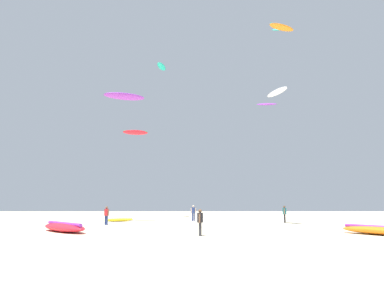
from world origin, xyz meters
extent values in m
plane|color=beige|center=(0.00, 0.00, 0.00)|extent=(120.00, 120.00, 0.00)
cylinder|color=#2D2D33|center=(0.43, 6.70, 0.39)|extent=(0.15, 0.15, 0.78)
cylinder|color=#2D2D33|center=(0.39, 6.52, 0.39)|extent=(0.15, 0.15, 0.78)
cylinder|color=black|center=(0.41, 6.61, 1.08)|extent=(0.36, 0.36, 0.59)
cylinder|color=brown|center=(0.45, 6.82, 1.05)|extent=(0.10, 0.10, 0.54)
cylinder|color=brown|center=(0.37, 6.40, 1.05)|extent=(0.10, 0.10, 0.54)
sphere|color=brown|center=(0.41, 6.61, 1.48)|extent=(0.21, 0.21, 0.21)
cylinder|color=navy|center=(0.14, 23.52, 0.40)|extent=(0.15, 0.15, 0.80)
cylinder|color=navy|center=(0.32, 23.55, 0.40)|extent=(0.15, 0.15, 0.80)
cylinder|color=navy|center=(0.23, 23.54, 1.11)|extent=(0.37, 0.37, 0.60)
cylinder|color=beige|center=(0.02, 23.51, 1.08)|extent=(0.11, 0.11, 0.56)
cylinder|color=beige|center=(0.45, 23.56, 1.08)|extent=(0.11, 0.11, 0.56)
sphere|color=beige|center=(0.23, 23.54, 1.52)|extent=(0.22, 0.22, 0.22)
cylinder|color=black|center=(9.10, 20.23, 0.40)|extent=(0.15, 0.15, 0.80)
cylinder|color=black|center=(9.04, 20.06, 0.40)|extent=(0.15, 0.15, 0.80)
cylinder|color=teal|center=(9.07, 20.15, 1.10)|extent=(0.37, 0.37, 0.60)
cylinder|color=#936B4C|center=(9.13, 20.35, 1.08)|extent=(0.11, 0.11, 0.55)
cylinder|color=#936B4C|center=(9.01, 19.94, 1.08)|extent=(0.11, 0.11, 0.55)
sphere|color=#936B4C|center=(9.07, 20.15, 1.52)|extent=(0.22, 0.22, 0.22)
cylinder|color=navy|center=(-7.61, 17.06, 0.40)|extent=(0.15, 0.15, 0.80)
cylinder|color=navy|center=(-7.46, 16.96, 0.40)|extent=(0.15, 0.15, 0.80)
cylinder|color=#B21E23|center=(-7.54, 17.01, 1.09)|extent=(0.36, 0.36, 0.60)
cylinder|color=brown|center=(-7.72, 17.12, 1.07)|extent=(0.11, 0.11, 0.55)
cylinder|color=brown|center=(-7.35, 16.90, 1.07)|extent=(0.11, 0.11, 0.55)
sphere|color=brown|center=(-7.54, 17.01, 1.51)|extent=(0.22, 0.22, 0.22)
ellipsoid|color=orange|center=(11.45, 7.03, 0.27)|extent=(3.93, 4.77, 0.60)
cylinder|color=purple|center=(11.45, 7.03, 0.48)|extent=(2.74, 3.77, 0.21)
ellipsoid|color=red|center=(-8.75, 9.62, 0.30)|extent=(4.80, 5.10, 0.57)
cylinder|color=purple|center=(-8.75, 9.62, 0.55)|extent=(3.54, 3.91, 0.24)
ellipsoid|color=yellow|center=(-7.43, 22.40, 0.17)|extent=(3.13, 2.41, 0.35)
cylinder|color=white|center=(-7.43, 22.40, 0.31)|extent=(2.52, 1.64, 0.14)
ellipsoid|color=orange|center=(11.99, 29.11, 24.77)|extent=(4.04, 2.80, 0.61)
cylinder|color=#19B29E|center=(11.99, 29.11, 24.94)|extent=(3.32, 1.77, 0.17)
ellipsoid|color=#19B29E|center=(13.56, 35.77, 27.78)|extent=(2.50, 0.91, 0.61)
ellipsoid|color=purple|center=(12.09, 40.01, 17.27)|extent=(3.26, 1.24, 0.61)
ellipsoid|color=white|center=(7.69, 15.88, 11.80)|extent=(1.74, 3.31, 0.34)
ellipsoid|color=red|center=(-7.71, 34.15, 11.56)|extent=(3.57, 1.77, 0.78)
cylinder|color=green|center=(-7.71, 34.15, 11.71)|extent=(3.10, 0.88, 0.15)
ellipsoid|color=purple|center=(-6.98, 20.86, 12.83)|extent=(4.41, 2.61, 0.77)
ellipsoid|color=#19B29E|center=(-3.76, 28.76, 19.14)|extent=(1.38, 2.91, 0.46)
camera|label=1|loc=(-0.30, -15.68, 2.05)|focal=33.98mm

